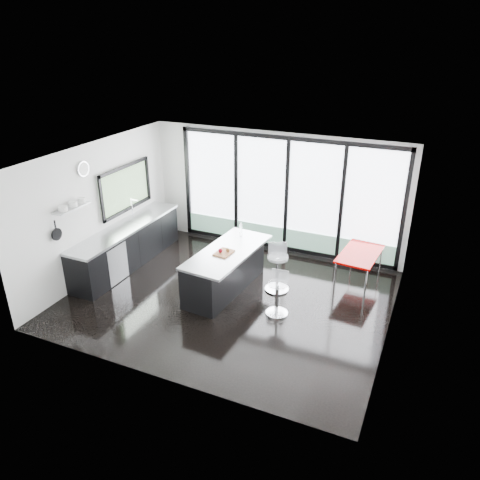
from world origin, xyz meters
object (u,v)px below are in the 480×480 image
at_px(island, 225,269).
at_px(bar_stool_far, 277,273).
at_px(bar_stool_near, 277,298).
at_px(red_table, 359,268).

relative_size(island, bar_stool_far, 2.93).
distance_m(bar_stool_near, bar_stool_far, 0.87).
bearing_deg(bar_stool_near, island, 157.96).
distance_m(island, bar_stool_near, 1.34).
distance_m(bar_stool_far, red_table, 1.73).
bearing_deg(island, bar_stool_far, 22.16).
bearing_deg(bar_stool_far, bar_stool_near, -92.42).
bearing_deg(bar_stool_far, red_table, 12.41).
xyz_separation_m(island, red_table, (2.40, 1.38, -0.11)).
height_order(island, bar_stool_far, island).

